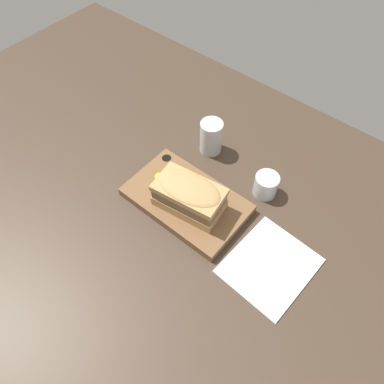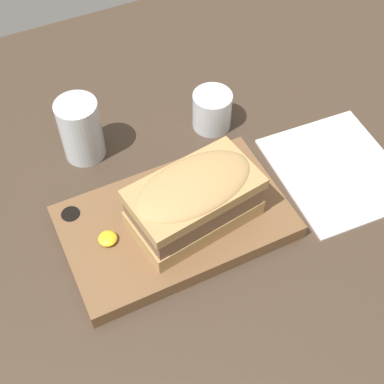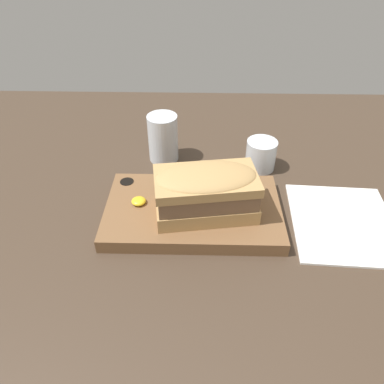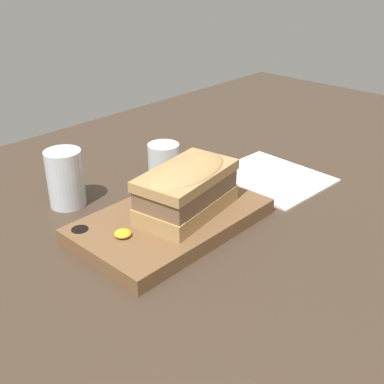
# 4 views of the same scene
# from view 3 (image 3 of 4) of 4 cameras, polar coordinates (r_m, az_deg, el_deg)

# --- Properties ---
(dining_table) EXTENTS (1.94, 1.16, 0.02)m
(dining_table) POSITION_cam_3_polar(r_m,az_deg,el_deg) (0.64, 1.99, -7.41)
(dining_table) COLOR #423326
(dining_table) RESTS_ON ground
(serving_board) EXTENTS (0.30, 0.18, 0.03)m
(serving_board) POSITION_cam_3_polar(r_m,az_deg,el_deg) (0.66, 0.10, -2.87)
(serving_board) COLOR brown
(serving_board) RESTS_ON dining_table
(sandwich) EXTENTS (0.18, 0.11, 0.08)m
(sandwich) POSITION_cam_3_polar(r_m,az_deg,el_deg) (0.61, 2.01, 0.28)
(sandwich) COLOR tan
(sandwich) RESTS_ON serving_board
(mustard_dollop) EXTENTS (0.03, 0.03, 0.01)m
(mustard_dollop) POSITION_cam_3_polar(r_m,az_deg,el_deg) (0.66, -8.13, -1.38)
(mustard_dollop) COLOR gold
(mustard_dollop) RESTS_ON serving_board
(water_glass) EXTENTS (0.06, 0.06, 0.10)m
(water_glass) POSITION_cam_3_polar(r_m,az_deg,el_deg) (0.79, -4.42, 7.80)
(water_glass) COLOR silver
(water_glass) RESTS_ON dining_table
(wine_glass) EXTENTS (0.06, 0.06, 0.06)m
(wine_glass) POSITION_cam_3_polar(r_m,az_deg,el_deg) (0.78, 10.44, 5.50)
(wine_glass) COLOR silver
(wine_glass) RESTS_ON dining_table
(napkin) EXTENTS (0.19, 0.21, 0.00)m
(napkin) POSITION_cam_3_polar(r_m,az_deg,el_deg) (0.70, 22.01, -4.35)
(napkin) COLOR white
(napkin) RESTS_ON dining_table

